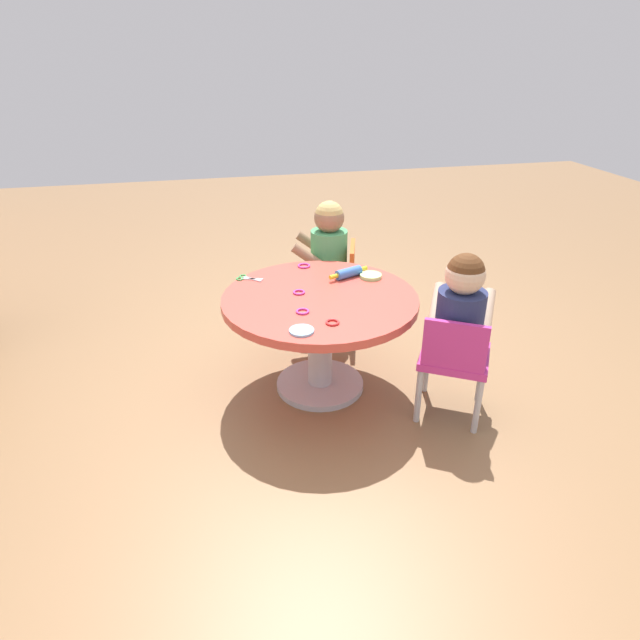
{
  "coord_description": "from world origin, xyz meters",
  "views": [
    {
      "loc": [
        -2.24,
        0.51,
        1.56
      ],
      "look_at": [
        0.0,
        0.0,
        0.38
      ],
      "focal_mm": 30.28,
      "sensor_mm": 36.0,
      "label": 1
    }
  ],
  "objects_px": {
    "child_chair_right": "(335,282)",
    "craft_scissors": "(246,278)",
    "seated_child_right": "(328,246)",
    "rolling_pin": "(349,273)",
    "seated_child_left": "(461,309)",
    "craft_table": "(320,318)",
    "child_chair_left": "(454,359)"
  },
  "relations": [
    {
      "from": "seated_child_right",
      "to": "child_chair_left",
      "type": "bearing_deg",
      "value": -160.45
    },
    {
      "from": "seated_child_right",
      "to": "rolling_pin",
      "type": "relative_size",
      "value": 2.3
    },
    {
      "from": "child_chair_right",
      "to": "craft_scissors",
      "type": "height_order",
      "value": "child_chair_right"
    },
    {
      "from": "seated_child_left",
      "to": "rolling_pin",
      "type": "distance_m",
      "value": 0.63
    },
    {
      "from": "rolling_pin",
      "to": "seated_child_right",
      "type": "bearing_deg",
      "value": 0.48
    },
    {
      "from": "seated_child_right",
      "to": "craft_table",
      "type": "bearing_deg",
      "value": 163.04
    },
    {
      "from": "seated_child_left",
      "to": "seated_child_right",
      "type": "relative_size",
      "value": 1.0
    },
    {
      "from": "child_chair_right",
      "to": "rolling_pin",
      "type": "relative_size",
      "value": 2.42
    },
    {
      "from": "child_chair_right",
      "to": "seated_child_right",
      "type": "bearing_deg",
      "value": 72.57
    },
    {
      "from": "craft_table",
      "to": "seated_child_right",
      "type": "xyz_separation_m",
      "value": [
        0.61,
        -0.19,
        0.14
      ]
    },
    {
      "from": "child_chair_right",
      "to": "seated_child_right",
      "type": "relative_size",
      "value": 1.05
    },
    {
      "from": "craft_table",
      "to": "child_chair_right",
      "type": "relative_size",
      "value": 1.73
    },
    {
      "from": "craft_table",
      "to": "child_chair_left",
      "type": "xyz_separation_m",
      "value": [
        -0.36,
        -0.53,
        -0.09
      ]
    },
    {
      "from": "seated_child_right",
      "to": "rolling_pin",
      "type": "bearing_deg",
      "value": -179.52
    },
    {
      "from": "child_chair_left",
      "to": "seated_child_right",
      "type": "height_order",
      "value": "seated_child_right"
    },
    {
      "from": "rolling_pin",
      "to": "craft_scissors",
      "type": "bearing_deg",
      "value": 79.44
    },
    {
      "from": "child_chair_right",
      "to": "seated_child_right",
      "type": "xyz_separation_m",
      "value": [
        0.01,
        0.04,
        0.23
      ]
    },
    {
      "from": "craft_table",
      "to": "craft_scissors",
      "type": "relative_size",
      "value": 6.56
    },
    {
      "from": "seated_child_left",
      "to": "rolling_pin",
      "type": "height_order",
      "value": "seated_child_left"
    },
    {
      "from": "child_chair_left",
      "to": "craft_scissors",
      "type": "height_order",
      "value": "child_chair_left"
    },
    {
      "from": "child_chair_left",
      "to": "rolling_pin",
      "type": "height_order",
      "value": "rolling_pin"
    },
    {
      "from": "child_chair_right",
      "to": "rolling_pin",
      "type": "bearing_deg",
      "value": 175.21
    },
    {
      "from": "seated_child_left",
      "to": "child_chair_right",
      "type": "bearing_deg",
      "value": 19.49
    },
    {
      "from": "seated_child_left",
      "to": "craft_table",
      "type": "bearing_deg",
      "value": 59.56
    },
    {
      "from": "rolling_pin",
      "to": "craft_scissors",
      "type": "relative_size",
      "value": 1.57
    },
    {
      "from": "seated_child_right",
      "to": "rolling_pin",
      "type": "distance_m",
      "value": 0.42
    },
    {
      "from": "child_chair_left",
      "to": "seated_child_left",
      "type": "distance_m",
      "value": 0.23
    },
    {
      "from": "craft_table",
      "to": "seated_child_left",
      "type": "distance_m",
      "value": 0.66
    },
    {
      "from": "child_chair_left",
      "to": "child_chair_right",
      "type": "bearing_deg",
      "value": 17.74
    },
    {
      "from": "seated_child_left",
      "to": "rolling_pin",
      "type": "xyz_separation_m",
      "value": [
        0.52,
        0.36,
        0.0
      ]
    },
    {
      "from": "seated_child_left",
      "to": "rolling_pin",
      "type": "bearing_deg",
      "value": 35.12
    },
    {
      "from": "child_chair_right",
      "to": "craft_scissors",
      "type": "bearing_deg",
      "value": 120.36
    }
  ]
}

